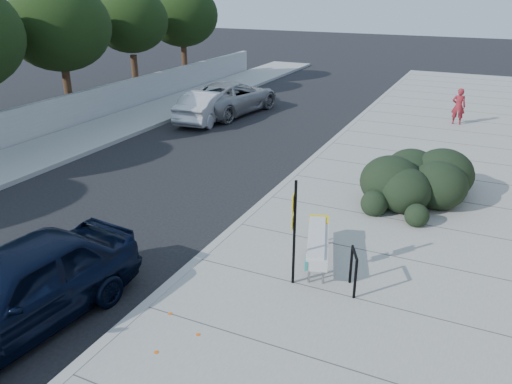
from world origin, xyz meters
TOP-DOWN VIEW (x-y plane):
  - ground at (0.00, 0.00)m, footprint 120.00×120.00m
  - sidewalk_near at (5.60, 5.00)m, footprint 11.20×50.00m
  - sidewalk_far at (-9.50, 5.00)m, footprint 3.00×50.00m
  - curb_near at (0.00, 5.00)m, footprint 0.22×50.00m
  - curb_far at (-8.00, 5.00)m, footprint 0.22×50.00m
  - far_wall at (-11.20, 5.00)m, footprint 0.30×40.00m
  - tree_far_d at (-12.50, 9.00)m, footprint 4.60×4.60m
  - tree_far_e at (-12.50, 14.00)m, footprint 4.00×4.00m
  - tree_far_f at (-12.50, 19.00)m, footprint 4.40×4.40m
  - bench at (2.50, 1.00)m, footprint 1.08×2.27m
  - bike_rack at (3.50, 0.25)m, footprint 0.28×0.56m
  - sign_post at (2.30, -0.00)m, footprint 0.11×0.26m
  - hedge at (4.00, 5.91)m, footprint 2.15×4.22m
  - sedan_navy at (-1.75, -3.32)m, footprint 2.40×4.98m
  - wagon_silver at (-6.38, 11.44)m, footprint 1.82×4.43m
  - suv_silver at (-6.18, 13.37)m, footprint 3.32×5.90m
  - pedestrian at (4.24, 15.17)m, footprint 0.60×0.41m

SIDE VIEW (x-z plane):
  - ground at x=0.00m, z-range 0.00..0.00m
  - sidewalk_near at x=5.60m, z-range 0.00..0.15m
  - sidewalk_far at x=-9.50m, z-range 0.00..0.15m
  - curb_near at x=0.00m, z-range 0.00..0.17m
  - curb_far at x=-8.00m, z-range 0.00..0.17m
  - bench at x=2.50m, z-range 0.35..1.02m
  - bike_rack at x=3.50m, z-range 0.24..1.13m
  - wagon_silver at x=-6.38m, z-range 0.00..1.43m
  - far_wall at x=-11.20m, z-range 0.00..1.50m
  - suv_silver at x=-6.18m, z-range 0.00..1.56m
  - sedan_navy at x=-1.75m, z-range 0.00..1.64m
  - hedge at x=4.00m, z-range 0.15..1.72m
  - pedestrian at x=4.24m, z-range 0.15..1.75m
  - sign_post at x=2.30m, z-range 0.32..2.61m
  - tree_far_e at x=-12.50m, z-range 1.23..7.13m
  - tree_far_f at x=-12.50m, z-range 1.15..7.22m
  - tree_far_d at x=-12.50m, z-range 1.11..7.27m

